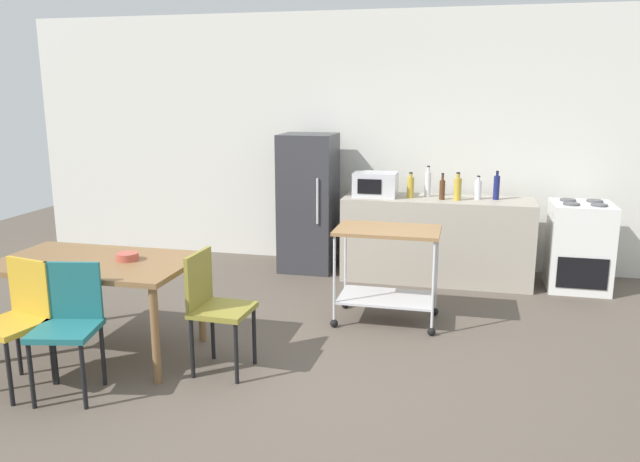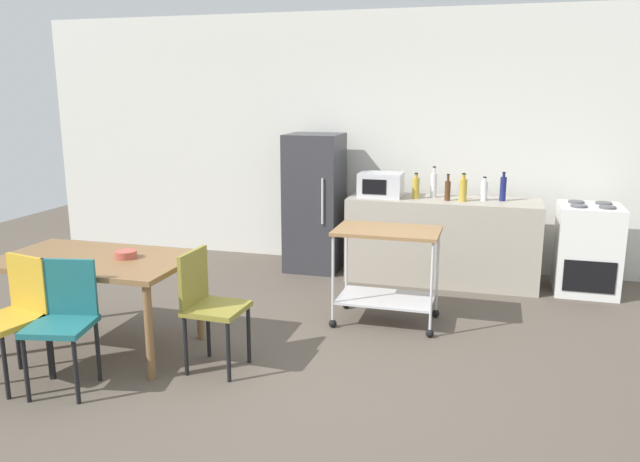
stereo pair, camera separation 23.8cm
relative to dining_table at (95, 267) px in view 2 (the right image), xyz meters
The scene contains 18 objects.
ground_plane 1.70m from the dining_table, ahead, with size 12.00×12.00×0.00m, color brown.
back_wall 3.62m from the dining_table, 63.72° to the left, with size 8.40×0.12×2.90m, color silver.
kitchen_counter 3.57m from the dining_table, 46.18° to the left, with size 2.00×0.64×0.90m, color #A89E8E.
dining_table is the anchor object (origin of this frame).
chair_olive 1.03m from the dining_table, ahead, with size 0.42×0.42×0.89m.
chair_mustard 0.69m from the dining_table, 106.76° to the right, with size 0.48×0.48×0.89m.
chair_teal 0.69m from the dining_table, 72.90° to the right, with size 0.47×0.47×0.89m.
stove_oven 4.70m from the dining_table, 33.45° to the left, with size 0.60×0.61×0.92m.
refrigerator 2.86m from the dining_table, 69.18° to the left, with size 0.60×0.63×1.55m.
kitchen_cart 2.41m from the dining_table, 29.31° to the left, with size 0.91×0.57×0.85m.
microwave 3.13m from the dining_table, 54.76° to the left, with size 0.46×0.35×0.26m.
bottle_soy_sauce 3.35m from the dining_table, 49.33° to the left, with size 0.08×0.08×0.27m.
bottle_sesame_oil 3.56m from the dining_table, 48.52° to the left, with size 0.07×0.07×0.33m.
bottle_wine 3.55m from the dining_table, 44.84° to the left, with size 0.06×0.06×0.28m.
bottle_soda 3.66m from the dining_table, 43.09° to the left, with size 0.08×0.08×0.29m.
bottle_vinegar 3.89m from the dining_table, 42.15° to the left, with size 0.07×0.07×0.25m.
bottle_sparkling_water 4.05m from the dining_table, 40.64° to the left, with size 0.06×0.06×0.30m.
fruit_bowl 0.28m from the dining_table, 12.64° to the left, with size 0.17×0.17×0.06m, color #B24C3F.
Camera 2 is at (1.41, -4.00, 2.02)m, focal length 35.03 mm.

